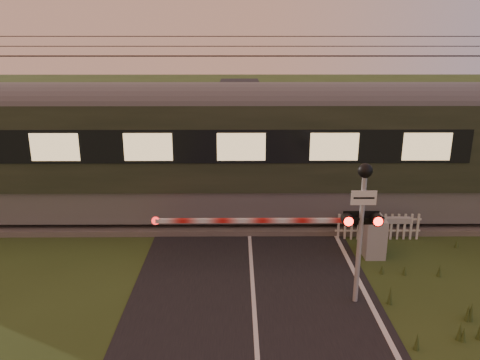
{
  "coord_description": "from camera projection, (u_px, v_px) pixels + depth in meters",
  "views": [
    {
      "loc": [
        -0.39,
        -8.87,
        5.96
      ],
      "look_at": [
        -0.31,
        3.2,
        2.36
      ],
      "focal_mm": 35.0,
      "sensor_mm": 36.0,
      "label": 1
    }
  ],
  "objects": [
    {
      "name": "road",
      "position": [
        256.0,
        331.0,
        9.98
      ],
      "size": [
        6.0,
        140.0,
        0.03
      ],
      "color": "black",
      "rests_on": "ground"
    },
    {
      "name": "picket_fence",
      "position": [
        378.0,
        227.0,
        14.52
      ],
      "size": [
        2.67,
        0.07,
        0.84
      ],
      "color": "silver",
      "rests_on": "ground"
    },
    {
      "name": "crossing_signal",
      "position": [
        362.0,
        209.0,
        10.48
      ],
      "size": [
        0.87,
        0.35,
        3.4
      ],
      "color": "gray",
      "rests_on": "ground"
    },
    {
      "name": "ground",
      "position": [
        255.0,
        325.0,
        10.2
      ],
      "size": [
        160.0,
        160.0,
        0.0
      ],
      "primitive_type": "plane",
      "color": "#304119",
      "rests_on": "ground"
    },
    {
      "name": "boom_gate",
      "position": [
        361.0,
        234.0,
        13.42
      ],
      "size": [
        7.38,
        0.88,
        1.17
      ],
      "color": "gray",
      "rests_on": "ground"
    },
    {
      "name": "overhead_wires",
      "position": [
        249.0,
        49.0,
        14.8
      ],
      "size": [
        120.0,
        0.62,
        0.62
      ],
      "color": "black",
      "rests_on": "ground"
    },
    {
      "name": "track_bed",
      "position": [
        248.0,
        216.0,
        16.41
      ],
      "size": [
        140.0,
        3.4,
        0.39
      ],
      "color": "#47423D",
      "rests_on": "ground"
    }
  ]
}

